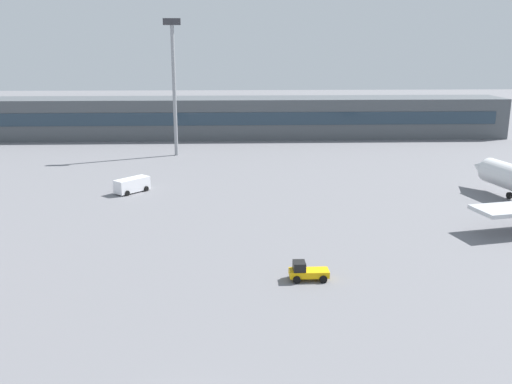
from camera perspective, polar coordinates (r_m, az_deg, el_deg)
ground_plane at (r=70.86m, az=-4.32°, el=-2.39°), size 400.00×400.00×0.00m
terminal_building at (r=130.78m, az=-3.41°, el=7.54°), size 128.94×12.13×9.00m
baggage_tug_yellow at (r=51.86m, az=5.12°, el=-8.03°), size 3.62×1.84×1.75m
service_van_white at (r=83.39m, az=-12.44°, el=0.72°), size 4.99×5.18×2.08m
floodlight_tower_west at (r=108.62m, az=-8.33°, el=11.38°), size 3.20×0.80×25.46m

